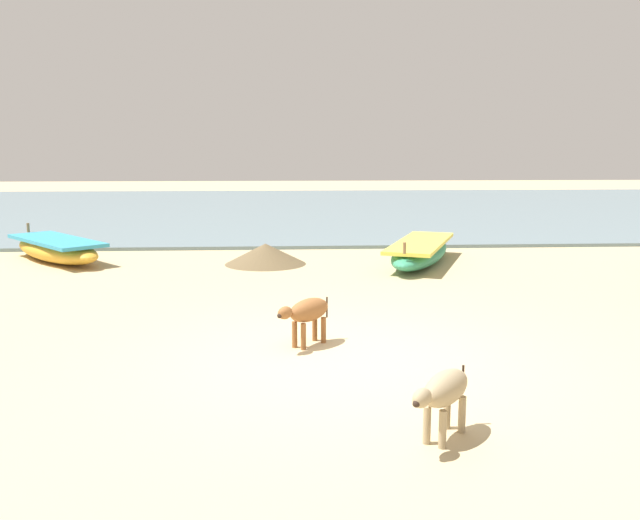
% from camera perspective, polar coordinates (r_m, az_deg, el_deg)
% --- Properties ---
extents(ground, '(80.00, 80.00, 0.00)m').
position_cam_1_polar(ground, '(7.17, 2.65, -8.72)').
color(ground, tan).
extents(sea_water, '(60.00, 20.00, 0.08)m').
position_cam_1_polar(sea_water, '(24.81, -1.61, 4.52)').
color(sea_water, slate).
rests_on(sea_water, ground).
extents(fishing_boat_0, '(2.16, 3.61, 0.64)m').
position_cam_1_polar(fishing_boat_0, '(13.18, 8.71, 0.75)').
color(fishing_boat_0, '#338C66').
rests_on(fishing_boat_0, ground).
extents(fishing_boat_2, '(2.78, 3.00, 0.66)m').
position_cam_1_polar(fishing_boat_2, '(14.33, -21.90, 0.91)').
color(fishing_boat_2, gold).
rests_on(fishing_boat_2, ground).
extents(calf_near_brown, '(0.69, 0.72, 0.55)m').
position_cam_1_polar(calf_near_brown, '(7.58, -1.10, -4.56)').
color(calf_near_brown, brown).
rests_on(calf_near_brown, ground).
extents(calf_far_dun, '(0.65, 0.74, 0.55)m').
position_cam_1_polar(calf_far_dun, '(5.29, 10.72, -11.16)').
color(calf_far_dun, tan).
rests_on(calf_far_dun, ground).
extents(debris_pile_0, '(2.25, 2.25, 0.41)m').
position_cam_1_polar(debris_pile_0, '(13.01, -4.76, 0.54)').
color(debris_pile_0, brown).
rests_on(debris_pile_0, ground).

